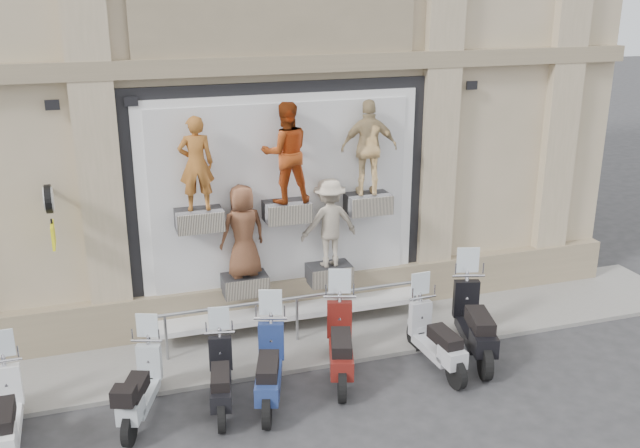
{
  "coord_description": "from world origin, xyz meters",
  "views": [
    {
      "loc": [
        -3.17,
        -9.04,
        6.13
      ],
      "look_at": [
        0.4,
        1.9,
        2.26
      ],
      "focal_mm": 40.0,
      "sensor_mm": 36.0,
      "label": 1
    }
  ],
  "objects_px": {
    "scooter_c": "(139,376)",
    "scooter_e": "(269,355)",
    "scooter_d": "(220,366)",
    "scooter_g": "(437,328)",
    "scooter_f": "(341,331)",
    "guard_rail": "(297,320)",
    "scooter_b": "(3,402)",
    "clock_sign_bracket": "(50,208)",
    "scooter_h": "(475,310)"
  },
  "relations": [
    {
      "from": "scooter_c",
      "to": "scooter_e",
      "type": "distance_m",
      "value": 1.93
    },
    {
      "from": "guard_rail",
      "to": "scooter_g",
      "type": "height_order",
      "value": "scooter_g"
    },
    {
      "from": "scooter_c",
      "to": "scooter_e",
      "type": "bearing_deg",
      "value": 16.81
    },
    {
      "from": "guard_rail",
      "to": "scooter_c",
      "type": "distance_m",
      "value": 3.24
    },
    {
      "from": "clock_sign_bracket",
      "to": "scooter_e",
      "type": "bearing_deg",
      "value": -35.31
    },
    {
      "from": "scooter_c",
      "to": "scooter_d",
      "type": "xyz_separation_m",
      "value": [
        1.18,
        -0.07,
        -0.01
      ]
    },
    {
      "from": "scooter_c",
      "to": "scooter_h",
      "type": "bearing_deg",
      "value": 22.03
    },
    {
      "from": "guard_rail",
      "to": "scooter_h",
      "type": "bearing_deg",
      "value": -25.98
    },
    {
      "from": "scooter_c",
      "to": "scooter_d",
      "type": "distance_m",
      "value": 1.18
    },
    {
      "from": "guard_rail",
      "to": "clock_sign_bracket",
      "type": "distance_m",
      "value": 4.57
    },
    {
      "from": "scooter_c",
      "to": "scooter_f",
      "type": "relative_size",
      "value": 0.87
    },
    {
      "from": "clock_sign_bracket",
      "to": "scooter_e",
      "type": "height_order",
      "value": "clock_sign_bracket"
    },
    {
      "from": "guard_rail",
      "to": "scooter_b",
      "type": "distance_m",
      "value": 4.99
    },
    {
      "from": "scooter_c",
      "to": "scooter_e",
      "type": "xyz_separation_m",
      "value": [
        1.92,
        -0.12,
        0.08
      ]
    },
    {
      "from": "clock_sign_bracket",
      "to": "scooter_f",
      "type": "height_order",
      "value": "clock_sign_bracket"
    },
    {
      "from": "scooter_e",
      "to": "scooter_f",
      "type": "height_order",
      "value": "scooter_f"
    },
    {
      "from": "scooter_g",
      "to": "scooter_h",
      "type": "distance_m",
      "value": 0.85
    },
    {
      "from": "scooter_d",
      "to": "scooter_g",
      "type": "relative_size",
      "value": 0.94
    },
    {
      "from": "scooter_f",
      "to": "scooter_g",
      "type": "height_order",
      "value": "scooter_f"
    },
    {
      "from": "clock_sign_bracket",
      "to": "scooter_c",
      "type": "relative_size",
      "value": 0.58
    },
    {
      "from": "clock_sign_bracket",
      "to": "scooter_b",
      "type": "bearing_deg",
      "value": -108.97
    },
    {
      "from": "scooter_b",
      "to": "scooter_h",
      "type": "bearing_deg",
      "value": 2.4
    },
    {
      "from": "scooter_d",
      "to": "scooter_b",
      "type": "bearing_deg",
      "value": -166.32
    },
    {
      "from": "scooter_e",
      "to": "scooter_g",
      "type": "distance_m",
      "value": 2.88
    },
    {
      "from": "guard_rail",
      "to": "clock_sign_bracket",
      "type": "height_order",
      "value": "clock_sign_bracket"
    },
    {
      "from": "clock_sign_bracket",
      "to": "scooter_h",
      "type": "distance_m",
      "value": 7.19
    },
    {
      "from": "scooter_e",
      "to": "scooter_b",
      "type": "bearing_deg",
      "value": -160.78
    },
    {
      "from": "guard_rail",
      "to": "scooter_f",
      "type": "relative_size",
      "value": 2.51
    },
    {
      "from": "scooter_e",
      "to": "scooter_f",
      "type": "xyz_separation_m",
      "value": [
        1.28,
        0.34,
        0.03
      ]
    },
    {
      "from": "guard_rail",
      "to": "scooter_d",
      "type": "height_order",
      "value": "scooter_d"
    },
    {
      "from": "scooter_b",
      "to": "scooter_f",
      "type": "distance_m",
      "value": 5.04
    },
    {
      "from": "scooter_h",
      "to": "clock_sign_bracket",
      "type": "bearing_deg",
      "value": -179.94
    },
    {
      "from": "guard_rail",
      "to": "scooter_b",
      "type": "height_order",
      "value": "scooter_b"
    },
    {
      "from": "scooter_b",
      "to": "scooter_c",
      "type": "height_order",
      "value": "scooter_b"
    },
    {
      "from": "scooter_h",
      "to": "guard_rail",
      "type": "bearing_deg",
      "value": 169.34
    },
    {
      "from": "clock_sign_bracket",
      "to": "scooter_b",
      "type": "distance_m",
      "value": 3.1
    },
    {
      "from": "scooter_d",
      "to": "scooter_g",
      "type": "bearing_deg",
      "value": 11.39
    },
    {
      "from": "guard_rail",
      "to": "scooter_g",
      "type": "relative_size",
      "value": 2.74
    },
    {
      "from": "scooter_c",
      "to": "scooter_d",
      "type": "bearing_deg",
      "value": 17.08
    },
    {
      "from": "scooter_b",
      "to": "scooter_e",
      "type": "relative_size",
      "value": 0.98
    },
    {
      "from": "scooter_e",
      "to": "scooter_c",
      "type": "bearing_deg",
      "value": -165.91
    },
    {
      "from": "scooter_d",
      "to": "guard_rail",
      "type": "bearing_deg",
      "value": 54.37
    },
    {
      "from": "scooter_g",
      "to": "guard_rail",
      "type": "bearing_deg",
      "value": 138.74
    },
    {
      "from": "scooter_f",
      "to": "guard_rail",
      "type": "bearing_deg",
      "value": 122.94
    },
    {
      "from": "scooter_h",
      "to": "scooter_f",
      "type": "bearing_deg",
      "value": -165.87
    },
    {
      "from": "scooter_e",
      "to": "scooter_h",
      "type": "distance_m",
      "value": 3.72
    },
    {
      "from": "clock_sign_bracket",
      "to": "scooter_e",
      "type": "xyz_separation_m",
      "value": [
        2.98,
        -2.11,
        -2.01
      ]
    },
    {
      "from": "scooter_f",
      "to": "scooter_g",
      "type": "xyz_separation_m",
      "value": [
        1.6,
        -0.24,
        -0.07
      ]
    },
    {
      "from": "scooter_e",
      "to": "scooter_g",
      "type": "relative_size",
      "value": 1.06
    },
    {
      "from": "scooter_b",
      "to": "scooter_e",
      "type": "distance_m",
      "value": 3.74
    }
  ]
}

